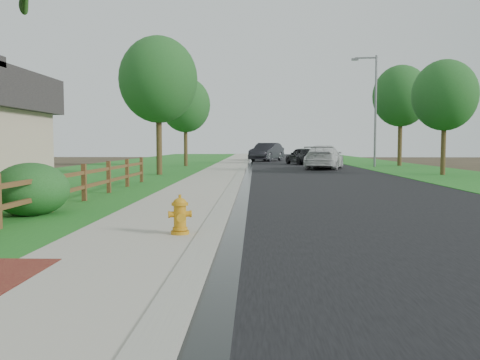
{
  "coord_description": "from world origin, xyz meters",
  "views": [
    {
      "loc": [
        1.19,
        -6.43,
        1.64
      ],
      "look_at": [
        0.88,
        4.11,
        0.9
      ],
      "focal_mm": 38.0,
      "sensor_mm": 36.0,
      "label": 1
    }
  ],
  "objects_px": {
    "ranch_fence": "(68,184)",
    "white_suv": "(324,157)",
    "dark_car_mid": "(302,156)",
    "streetlight": "(373,104)",
    "fire_hydrant": "(180,216)"
  },
  "relations": [
    {
      "from": "fire_hydrant",
      "to": "streetlight",
      "type": "relative_size",
      "value": 0.09
    },
    {
      "from": "dark_car_mid",
      "to": "streetlight",
      "type": "relative_size",
      "value": 0.51
    },
    {
      "from": "fire_hydrant",
      "to": "ranch_fence",
      "type": "bearing_deg",
      "value": 129.68
    },
    {
      "from": "fire_hydrant",
      "to": "dark_car_mid",
      "type": "relative_size",
      "value": 0.17
    },
    {
      "from": "dark_car_mid",
      "to": "fire_hydrant",
      "type": "bearing_deg",
      "value": 63.08
    },
    {
      "from": "white_suv",
      "to": "dark_car_mid",
      "type": "xyz_separation_m",
      "value": [
        -0.75,
        7.57,
        -0.08
      ]
    },
    {
      "from": "streetlight",
      "to": "white_suv",
      "type": "bearing_deg",
      "value": -143.82
    },
    {
      "from": "fire_hydrant",
      "to": "white_suv",
      "type": "relative_size",
      "value": 0.13
    },
    {
      "from": "dark_car_mid",
      "to": "streetlight",
      "type": "height_order",
      "value": "streetlight"
    },
    {
      "from": "ranch_fence",
      "to": "dark_car_mid",
      "type": "height_order",
      "value": "dark_car_mid"
    },
    {
      "from": "ranch_fence",
      "to": "streetlight",
      "type": "xyz_separation_m",
      "value": [
        13.25,
        23.95,
        3.89
      ]
    },
    {
      "from": "ranch_fence",
      "to": "fire_hydrant",
      "type": "distance_m",
      "value": 5.49
    },
    {
      "from": "fire_hydrant",
      "to": "white_suv",
      "type": "height_order",
      "value": "white_suv"
    },
    {
      "from": "streetlight",
      "to": "dark_car_mid",
      "type": "bearing_deg",
      "value": 134.04
    },
    {
      "from": "ranch_fence",
      "to": "white_suv",
      "type": "relative_size",
      "value": 3.16
    }
  ]
}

